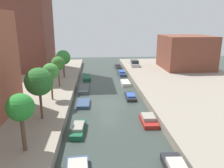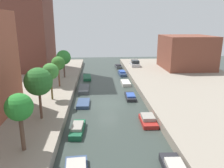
{
  "view_description": "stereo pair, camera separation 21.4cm",
  "coord_description": "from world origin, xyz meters",
  "views": [
    {
      "loc": [
        -1.71,
        -28.81,
        10.83
      ],
      "look_at": [
        0.82,
        4.06,
        1.68
      ],
      "focal_mm": 35.98,
      "sensor_mm": 36.0,
      "label": 1
    },
    {
      "loc": [
        -1.5,
        -28.83,
        10.83
      ],
      "look_at": [
        0.82,
        4.06,
        1.68
      ],
      "focal_mm": 35.98,
      "sensor_mm": 36.0,
      "label": 2
    }
  ],
  "objects": [
    {
      "name": "moored_boat_right_1",
      "position": [
        4.09,
        -6.33,
        0.34
      ],
      "size": [
        1.66,
        3.35,
        0.84
      ],
      "color": "maroon",
      "rests_on": "ground_plane"
    },
    {
      "name": "low_block_right",
      "position": [
        18.0,
        18.62,
        4.51
      ],
      "size": [
        10.0,
        10.3,
        7.01
      ],
      "primitive_type": "cube",
      "color": "brown",
      "rests_on": "quay_right"
    },
    {
      "name": "apartment_tower_far",
      "position": [
        -16.0,
        19.89,
        14.13
      ],
      "size": [
        10.0,
        10.76,
        26.26
      ],
      "primitive_type": "cube",
      "color": "brown",
      "rests_on": "quay_left"
    },
    {
      "name": "parked_car",
      "position": [
        7.33,
        21.62,
        1.58
      ],
      "size": [
        1.96,
        4.07,
        1.39
      ],
      "color": "#B7B7BC",
      "rests_on": "quay_right"
    },
    {
      "name": "moored_boat_right_5",
      "position": [
        3.8,
        24.68,
        0.36
      ],
      "size": [
        1.61,
        3.46,
        0.83
      ],
      "color": "#4C5156",
      "rests_on": "ground_plane"
    },
    {
      "name": "moored_boat_left_5",
      "position": [
        -3.38,
        14.38,
        0.27
      ],
      "size": [
        1.73,
        4.31,
        0.53
      ],
      "color": "#195638",
      "rests_on": "ground_plane"
    },
    {
      "name": "moored_boat_right_4",
      "position": [
        3.87,
        17.02,
        0.39
      ],
      "size": [
        1.54,
        4.05,
        0.93
      ],
      "color": "#33476B",
      "rests_on": "ground_plane"
    },
    {
      "name": "street_tree_4",
      "position": [
        -7.37,
        11.72,
        4.64
      ],
      "size": [
        2.61,
        2.61,
        4.98
      ],
      "color": "brown",
      "rests_on": "quay_left"
    },
    {
      "name": "moored_boat_left_4",
      "position": [
        -3.58,
        6.23,
        0.31
      ],
      "size": [
        1.58,
        4.4,
        0.61
      ],
      "color": "#4C5156",
      "rests_on": "ground_plane"
    },
    {
      "name": "street_tree_0",
      "position": [
        -7.37,
        -12.57,
        4.58
      ],
      "size": [
        2.12,
        2.12,
        4.71
      ],
      "color": "brown",
      "rests_on": "quay_left"
    },
    {
      "name": "ground_plane",
      "position": [
        0.0,
        0.0,
        0.0
      ],
      "size": [
        84.0,
        84.0,
        0.0
      ],
      "primitive_type": "plane",
      "color": "#333D38"
    },
    {
      "name": "quay_right",
      "position": [
        15.0,
        0.0,
        0.5
      ],
      "size": [
        20.0,
        64.0,
        1.0
      ],
      "primitive_type": "cube",
      "color": "gray",
      "rests_on": "ground_plane"
    },
    {
      "name": "street_tree_1",
      "position": [
        -7.37,
        -6.5,
        5.0
      ],
      "size": [
        2.86,
        2.86,
        5.45
      ],
      "color": "brown",
      "rests_on": "quay_left"
    },
    {
      "name": "street_tree_3",
      "position": [
        -7.37,
        5.75,
        4.64
      ],
      "size": [
        2.13,
        2.13,
        4.74
      ],
      "color": "brown",
      "rests_on": "quay_left"
    },
    {
      "name": "moored_boat_left_3",
      "position": [
        -3.35,
        -0.21,
        0.22
      ],
      "size": [
        1.69,
        3.41,
        0.45
      ],
      "color": "#33476B",
      "rests_on": "ground_plane"
    },
    {
      "name": "moored_boat_right_3",
      "position": [
        3.66,
        9.57,
        0.28
      ],
      "size": [
        1.52,
        3.4,
        0.55
      ],
      "color": "beige",
      "rests_on": "ground_plane"
    },
    {
      "name": "moored_boat_left_2",
      "position": [
        -3.53,
        -7.94,
        0.35
      ],
      "size": [
        1.48,
        3.89,
        0.83
      ],
      "color": "#195638",
      "rests_on": "ground_plane"
    },
    {
      "name": "street_tree_2",
      "position": [
        -7.37,
        -0.39,
        4.7
      ],
      "size": [
        2.13,
        2.13,
        4.81
      ],
      "color": "brown",
      "rests_on": "quay_left"
    },
    {
      "name": "moored_boat_right_2",
      "position": [
        3.39,
        2.1,
        0.29
      ],
      "size": [
        1.45,
        3.73,
        0.67
      ],
      "color": "#232328",
      "rests_on": "ground_plane"
    }
  ]
}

